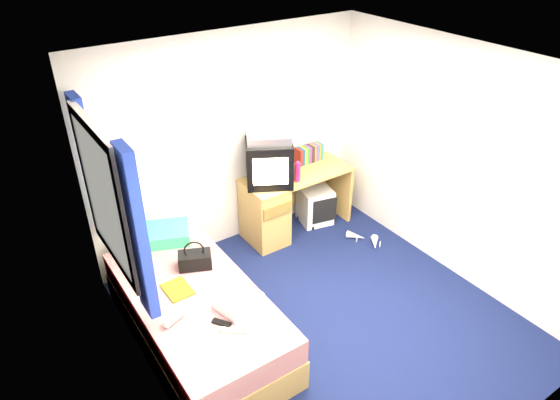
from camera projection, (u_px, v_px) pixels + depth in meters
ground at (325, 319)px, 4.78m from camera, size 3.40×3.40×0.00m
room_shell at (333, 187)px, 4.03m from camera, size 3.40×3.40×3.40m
bed at (197, 316)px, 4.43m from camera, size 1.01×2.00×0.54m
pillow at (159, 235)px, 4.93m from camera, size 0.68×0.56×0.13m
desk at (276, 205)px, 5.78m from camera, size 1.30×0.55×0.75m
storage_cube at (315, 205)px, 6.13m from camera, size 0.43×0.43×0.45m
crt_tv at (269, 162)px, 5.43m from camera, size 0.66×0.65×0.50m
vcr at (269, 137)px, 5.28m from camera, size 0.57×0.51×0.09m
book_row at (309, 154)px, 5.95m from camera, size 0.34×0.13×0.20m
picture_frame at (319, 152)px, 6.06m from camera, size 0.05×0.12×0.14m
pink_water_bottle at (297, 172)px, 5.52m from camera, size 0.08×0.08×0.22m
aerosol_can at (288, 168)px, 5.66m from camera, size 0.06×0.06×0.17m
handbag at (195, 259)px, 4.56m from camera, size 0.34×0.28×0.28m
towel at (239, 301)px, 4.13m from camera, size 0.39×0.35×0.11m
magazine at (177, 289)px, 4.32m from camera, size 0.22×0.28×0.01m
water_bottle at (174, 318)px, 3.99m from camera, size 0.21×0.14×0.07m
colour_swatch_fan at (233, 330)px, 3.91m from camera, size 0.21×0.18×0.01m
remote_control at (222, 323)px, 3.98m from camera, size 0.13×0.16×0.02m
window_assembly at (109, 199)px, 3.94m from camera, size 0.11×1.42×1.40m
white_heels at (365, 240)px, 5.83m from camera, size 0.29×0.46×0.09m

